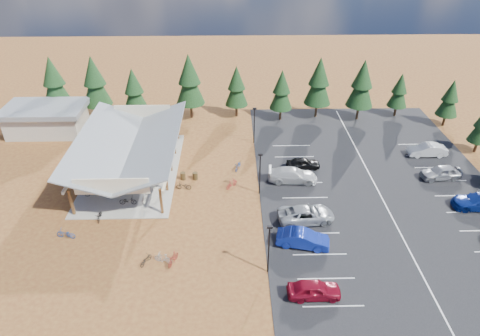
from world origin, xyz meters
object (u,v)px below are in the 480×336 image
at_px(bike_4, 128,201).
at_px(bike_10, 66,234).
at_px(car_9, 427,150).
at_px(car_8, 441,172).
at_px(bike_8, 100,216).
at_px(car_3, 293,175).
at_px(bike_1, 120,177).
at_px(car_1, 303,239).
at_px(bike_7, 157,141).
at_px(car_0, 314,289).
at_px(car_4, 303,163).
at_px(bike_14, 238,166).
at_px(car_2, 306,214).
at_px(outbuilding, 47,119).
at_px(bike_3, 124,146).
at_px(bike_13, 163,258).
at_px(bike_12, 146,260).
at_px(bike_16, 184,186).
at_px(bike_11, 173,258).
at_px(lamp_post_1, 260,171).
at_px(bike_5, 141,182).
at_px(lamp_post_2, 254,123).
at_px(bike_15, 232,184).
at_px(trash_bin_1, 195,176).
at_px(trash_bin_0, 183,176).
at_px(bike_0, 92,193).
at_px(bike_pavilion, 130,144).
at_px(bike_6, 149,163).
at_px(bike_2, 117,163).
at_px(car_7, 480,201).

distance_m(bike_4, bike_10, 7.21).
relative_size(bike_10, car_9, 0.39).
bearing_deg(car_8, bike_8, -85.09).
bearing_deg(car_3, bike_1, 92.84).
distance_m(car_1, car_9, 24.90).
bearing_deg(bike_7, car_9, -83.30).
bearing_deg(bike_10, car_9, 120.28).
distance_m(car_0, car_4, 20.24).
bearing_deg(bike_14, car_2, -37.76).
xyz_separation_m(outbuilding, bike_1, (12.90, -13.05, -1.44)).
distance_m(bike_3, bike_13, 22.32).
height_order(bike_12, car_3, car_3).
bearing_deg(bike_16, car_8, 99.24).
relative_size(outbuilding, car_2, 1.90).
xyz_separation_m(bike_8, bike_10, (-2.54, -2.80, 0.06)).
xyz_separation_m(bike_1, bike_16, (7.55, -1.94, -0.15)).
distance_m(bike_1, bike_11, 15.70).
xyz_separation_m(outbuilding, bike_16, (20.45, -14.99, -1.58)).
height_order(outbuilding, bike_13, outbuilding).
bearing_deg(car_1, bike_1, 71.18).
distance_m(lamp_post_1, bike_5, 13.77).
xyz_separation_m(lamp_post_2, bike_15, (-3.09, -10.75, -2.44)).
distance_m(bike_16, car_0, 19.99).
distance_m(trash_bin_1, bike_11, 13.90).
bearing_deg(car_0, bike_14, 15.71).
relative_size(bike_5, car_4, 0.39).
bearing_deg(bike_15, lamp_post_2, -64.01).
bearing_deg(bike_10, bike_7, 172.23).
distance_m(trash_bin_0, bike_8, 10.82).
bearing_deg(lamp_post_1, bike_10, -159.76).
height_order(bike_11, car_2, car_2).
bearing_deg(bike_0, bike_14, -87.41).
bearing_deg(bike_3, car_0, -151.55).
bearing_deg(bike_8, car_4, 20.48).
relative_size(bike_pavilion, car_9, 3.98).
relative_size(outbuilding, bike_6, 7.08).
bearing_deg(bike_11, car_1, 31.86).
bearing_deg(car_9, trash_bin_1, -80.01).
relative_size(bike_3, bike_4, 0.98).
xyz_separation_m(trash_bin_1, car_2, (11.82, -8.10, 0.39)).
bearing_deg(car_0, lamp_post_2, 7.04).
xyz_separation_m(lamp_post_1, bike_2, (-17.19, 6.10, -2.40)).
distance_m(bike_0, bike_12, 13.05).
distance_m(bike_pavilion, bike_6, 3.88).
height_order(lamp_post_2, bike_12, lamp_post_2).
height_order(bike_2, car_1, car_1).
relative_size(bike_1, car_8, 0.34).
bearing_deg(car_8, bike_2, -100.46).
xyz_separation_m(bike_3, bike_4, (2.95, -12.05, -0.06)).
xyz_separation_m(bike_1, car_7, (39.29, -6.16, 0.26)).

